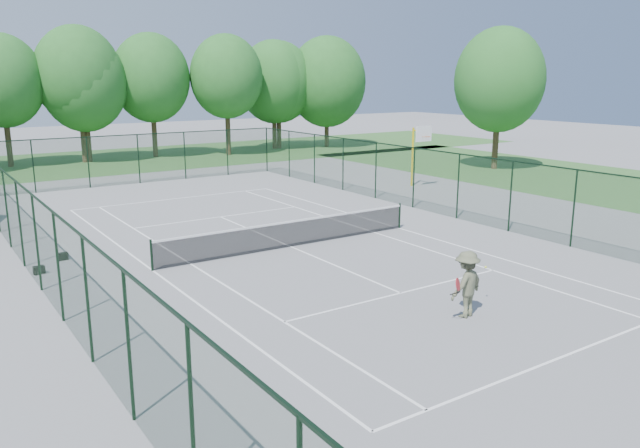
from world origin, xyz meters
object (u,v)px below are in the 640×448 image
(basketball_goal, at_px, (419,144))
(sports_bag_a, at_px, (39,270))
(tennis_player, at_px, (467,284))
(tennis_net, at_px, (291,232))

(basketball_goal, height_order, sports_bag_a, basketball_goal)
(sports_bag_a, height_order, tennis_player, tennis_player)
(basketball_goal, bearing_deg, tennis_net, -151.11)
(sports_bag_a, bearing_deg, basketball_goal, 6.12)
(tennis_player, bearing_deg, sports_bag_a, 130.33)
(tennis_net, xyz_separation_m, sports_bag_a, (-8.75, 1.77, -0.44))
(tennis_net, bearing_deg, sports_bag_a, 168.59)
(basketball_goal, relative_size, tennis_player, 1.73)
(basketball_goal, bearing_deg, sports_bag_a, -165.84)
(basketball_goal, distance_m, tennis_player, 20.80)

